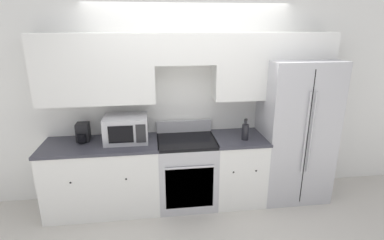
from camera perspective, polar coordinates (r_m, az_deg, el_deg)
ground_plane at (r=3.89m, az=0.64°, el=-17.58°), size 12.00×12.00×0.00m
wall_back at (r=3.83m, az=-0.49°, el=6.37°), size 8.00×0.39×2.60m
lower_cabinets_left at (r=3.95m, az=-16.52°, el=-10.27°), size 1.39×0.64×0.88m
lower_cabinets_right at (r=4.04m, az=8.65°, el=-9.04°), size 0.65×0.64×0.88m
oven_range at (r=3.91m, az=-1.03°, el=-9.67°), size 0.72×0.65×1.04m
refrigerator at (r=4.15m, az=18.88°, el=-1.89°), size 0.88×0.72×1.85m
microwave at (r=3.71m, az=-12.42°, el=-1.64°), size 0.52×0.39×0.32m
bottle at (r=3.75m, az=10.11°, el=-2.15°), size 0.08×0.08×0.27m
coffee_maker at (r=3.88m, az=-20.07°, el=-2.33°), size 0.15×0.22×0.22m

